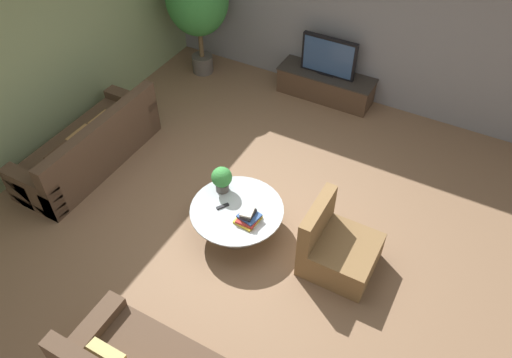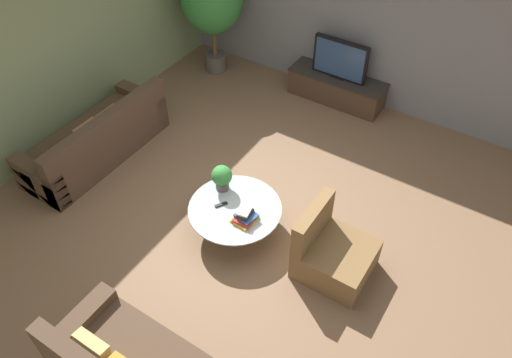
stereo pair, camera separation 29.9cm
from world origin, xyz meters
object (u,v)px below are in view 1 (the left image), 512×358
at_px(television, 329,57).
at_px(coffee_table, 237,215).
at_px(potted_plant_tabletop, 222,179).
at_px(media_console, 326,85).
at_px(armchair_wicker, 336,249).
at_px(couch_by_wall, 90,148).
at_px(potted_palm_tall, 197,0).

relative_size(television, coffee_table, 0.78).
bearing_deg(coffee_table, potted_plant_tabletop, 148.63).
bearing_deg(television, potted_plant_tabletop, -92.75).
bearing_deg(media_console, armchair_wicker, -64.87).
xyz_separation_m(television, potted_plant_tabletop, (-0.14, -2.98, -0.18)).
xyz_separation_m(coffee_table, potted_plant_tabletop, (-0.32, 0.20, 0.31)).
distance_m(coffee_table, couch_by_wall, 2.43).
distance_m(television, coffee_table, 3.21).
xyz_separation_m(television, potted_palm_tall, (-2.20, -0.31, 0.55)).
relative_size(coffee_table, potted_palm_tall, 0.58).
height_order(television, couch_by_wall, television).
xyz_separation_m(media_console, couch_by_wall, (-2.25, -3.09, 0.06)).
xyz_separation_m(armchair_wicker, potted_palm_tall, (-3.64, 2.75, 1.04)).
relative_size(media_console, potted_palm_tall, 0.80).
bearing_deg(armchair_wicker, coffee_table, 94.83).
relative_size(media_console, television, 1.77).
bearing_deg(potted_plant_tabletop, couch_by_wall, -176.82).
relative_size(coffee_table, couch_by_wall, 0.52).
bearing_deg(potted_palm_tall, media_console, 8.15).
relative_size(media_console, potted_plant_tabletop, 4.52).
bearing_deg(armchair_wicker, potted_palm_tall, 52.90).
xyz_separation_m(coffee_table, couch_by_wall, (-2.42, 0.08, 0.02)).
bearing_deg(television, potted_palm_tall, -171.89).
height_order(media_console, potted_palm_tall, potted_palm_tall).
bearing_deg(couch_by_wall, coffee_table, 88.13).
height_order(couch_by_wall, armchair_wicker, armchair_wicker).
relative_size(coffee_table, potted_plant_tabletop, 3.26).
relative_size(couch_by_wall, potted_plant_tabletop, 6.25).
distance_m(media_console, television, 0.52).
relative_size(television, couch_by_wall, 0.41).
bearing_deg(potted_plant_tabletop, media_console, 87.25).
xyz_separation_m(media_console, potted_plant_tabletop, (-0.14, -2.98, 0.35)).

